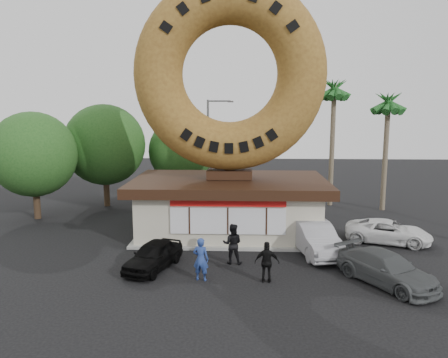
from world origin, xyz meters
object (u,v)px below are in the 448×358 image
at_px(car_grey, 386,269).
at_px(giant_donut, 230,74).
at_px(car_silver, 315,238).
at_px(street_lamp, 210,144).
at_px(person_center, 232,244).
at_px(car_white, 388,232).
at_px(donut_shop, 229,204).
at_px(car_black, 153,255).
at_px(person_left, 201,259).
at_px(person_right, 267,262).

bearing_deg(car_grey, giant_donut, 100.40).
relative_size(car_silver, car_grey, 1.04).
xyz_separation_m(street_lamp, person_center, (2.14, -15.10, -3.51)).
bearing_deg(car_white, street_lamp, 61.26).
height_order(donut_shop, car_black, donut_shop).
xyz_separation_m(person_center, car_grey, (6.53, -2.21, -0.30)).
bearing_deg(street_lamp, car_silver, -64.82).
bearing_deg(car_white, car_grey, 179.69).
bearing_deg(person_center, car_silver, -153.09).
bearing_deg(person_left, person_right, -171.36).
relative_size(person_left, car_black, 0.50).
distance_m(person_left, car_black, 2.66).
height_order(donut_shop, person_center, donut_shop).
distance_m(car_grey, car_white, 6.14).
distance_m(donut_shop, person_right, 7.59).
relative_size(donut_shop, person_left, 5.93).
xyz_separation_m(street_lamp, person_right, (3.65, -17.33, -3.59)).
relative_size(person_left, car_white, 0.42).
height_order(giant_donut, street_lamp, giant_donut).
distance_m(donut_shop, car_silver, 5.69).
relative_size(donut_shop, street_lamp, 1.40).
xyz_separation_m(person_left, car_silver, (5.48, 3.80, -0.15)).
relative_size(donut_shop, car_black, 2.99).
height_order(person_center, car_black, person_center).
bearing_deg(car_grey, street_lamp, 84.02).
bearing_deg(car_black, car_silver, 36.01).
xyz_separation_m(giant_donut, car_grey, (6.81, -7.31, -8.54)).
bearing_deg(car_black, person_left, -10.81).
height_order(person_center, car_grey, person_center).
height_order(car_silver, car_white, car_silver).
height_order(person_center, car_silver, person_center).
height_order(street_lamp, person_left, street_lamp).
distance_m(person_left, car_silver, 6.67).
relative_size(person_left, person_center, 0.97).
xyz_separation_m(street_lamp, car_grey, (8.67, -17.31, -3.81)).
distance_m(person_right, car_silver, 4.73).
relative_size(person_left, car_grey, 0.41).
xyz_separation_m(person_right, car_grey, (5.02, 0.02, -0.22)).
height_order(street_lamp, car_black, street_lamp).
bearing_deg(person_center, car_black, 18.00).
bearing_deg(car_black, donut_shop, 78.65).
bearing_deg(car_silver, person_right, -134.61).
distance_m(donut_shop, car_white, 8.99).
height_order(donut_shop, car_silver, donut_shop).
relative_size(car_silver, car_white, 1.06).
distance_m(street_lamp, person_left, 17.60).
xyz_separation_m(donut_shop, street_lamp, (-1.86, 10.02, 2.72)).
distance_m(giant_donut, car_white, 12.38).
height_order(person_right, car_black, person_right).
bearing_deg(car_black, street_lamp, 102.74).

